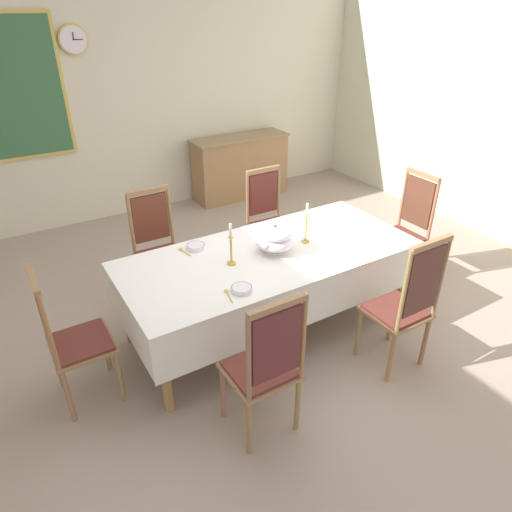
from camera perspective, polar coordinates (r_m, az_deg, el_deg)
name	(u,v)px	position (r m, az deg, el deg)	size (l,w,h in m)	color
ground	(261,320)	(4.35, 0.64, -7.98)	(6.79, 6.16, 0.04)	gray
back_wall	(132,84)	(6.39, -15.20, 20.04)	(6.79, 0.08, 3.38)	beige
dining_table	(270,260)	(3.86, 1.74, -0.53)	(2.50, 1.10, 0.77)	#997646
tablecloth	(270,263)	(3.87, 1.74, -0.90)	(2.52, 1.12, 0.40)	white
chair_south_a	(265,365)	(2.99, 1.18, -13.52)	(0.44, 0.42, 1.14)	#99654E
chair_north_a	(158,246)	(4.43, -12.15, 1.18)	(0.44, 0.42, 1.12)	#9D7242
chair_south_b	(405,304)	(3.67, 18.15, -5.71)	(0.44, 0.42, 1.19)	olive
chair_north_b	(269,218)	(4.92, 1.67, 4.72)	(0.44, 0.42, 1.10)	#94694A
chair_head_west	(70,337)	(3.47, -22.26, -9.37)	(0.42, 0.44, 1.11)	olive
chair_head_east	(406,228)	(4.92, 18.21, 3.37)	(0.42, 0.44, 1.15)	#9B6651
soup_tureen	(275,238)	(3.79, 2.38, 2.20)	(0.32, 0.32, 0.25)	white
candlestick_west	(231,248)	(3.59, -3.14, 0.98)	(0.07, 0.07, 0.36)	gold
candlestick_east	(306,227)	(3.95, 6.29, 3.65)	(0.07, 0.07, 0.36)	gold
bowl_near_left	(242,289)	(3.32, -1.83, -4.10)	(0.16, 0.16, 0.03)	white
bowl_near_right	(196,246)	(3.91, -7.55, 1.21)	(0.16, 0.16, 0.04)	white
spoon_primary	(227,293)	(3.30, -3.62, -4.60)	(0.05, 0.18, 0.01)	gold
spoon_secondary	(182,250)	(3.90, -9.24, 0.73)	(0.05, 0.18, 0.01)	gold
sideboard	(240,167)	(6.92, -1.99, 11.08)	(1.44, 0.48, 0.90)	#956E49
mounted_clock	(73,39)	(6.11, -21.92, 23.84)	(0.33, 0.06, 0.33)	#D1B251
framed_painting	(22,89)	(6.08, -27.24, 18.12)	(0.92, 0.05, 1.58)	#D1B251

